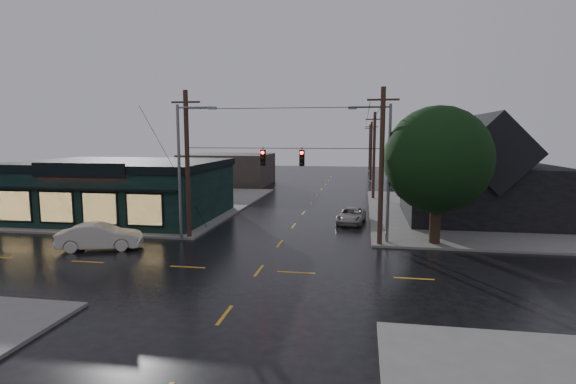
% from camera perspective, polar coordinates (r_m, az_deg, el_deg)
% --- Properties ---
extents(ground_plane, '(160.00, 160.00, 0.00)m').
position_cam_1_polar(ground_plane, '(24.27, -3.71, -9.94)').
color(ground_plane, black).
extents(sidewalk_nw, '(28.00, 28.00, 0.15)m').
position_cam_1_polar(sidewalk_nw, '(50.05, -21.02, -1.35)').
color(sidewalk_nw, slate).
rests_on(sidewalk_nw, ground).
extents(sidewalk_ne, '(28.00, 28.00, 0.15)m').
position_cam_1_polar(sidewalk_ne, '(45.56, 28.18, -2.55)').
color(sidewalk_ne, slate).
rests_on(sidewalk_ne, ground).
extents(pizza_shop, '(16.30, 12.34, 4.90)m').
position_cam_1_polar(pizza_shop, '(41.19, -20.15, 0.40)').
color(pizza_shop, black).
rests_on(pizza_shop, ground).
extents(ne_building, '(12.60, 11.60, 8.75)m').
position_cam_1_polar(ne_building, '(40.80, 23.22, 2.90)').
color(ne_building, black).
rests_on(ne_building, ground).
extents(corner_tree, '(6.87, 6.87, 8.90)m').
position_cam_1_polar(corner_tree, '(30.37, 18.48, 3.92)').
color(corner_tree, black).
rests_on(corner_tree, ground).
extents(utility_pole_nw, '(2.00, 0.32, 10.15)m').
position_cam_1_polar(utility_pole_nw, '(32.20, -12.40, -5.77)').
color(utility_pole_nw, black).
rests_on(utility_pole_nw, ground).
extents(utility_pole_ne, '(2.00, 0.32, 10.15)m').
position_cam_1_polar(utility_pole_ne, '(29.95, 11.52, -6.73)').
color(utility_pole_ne, black).
rests_on(utility_pole_ne, ground).
extents(utility_pole_far_a, '(2.00, 0.32, 9.65)m').
position_cam_1_polar(utility_pole_far_a, '(51.07, 10.73, -0.91)').
color(utility_pole_far_a, black).
rests_on(utility_pole_far_a, ground).
extents(utility_pole_far_b, '(2.00, 0.32, 9.15)m').
position_cam_1_polar(utility_pole_far_b, '(70.93, 10.43, 1.37)').
color(utility_pole_far_b, black).
rests_on(utility_pole_far_b, ground).
extents(utility_pole_far_c, '(2.00, 0.32, 9.15)m').
position_cam_1_polar(utility_pole_far_c, '(90.85, 10.25, 2.66)').
color(utility_pole_far_c, black).
rests_on(utility_pole_far_c, ground).
extents(span_signal_assembly, '(13.00, 0.48, 1.23)m').
position_cam_1_polar(span_signal_assembly, '(29.57, -0.73, 4.42)').
color(span_signal_assembly, black).
rests_on(span_signal_assembly, ground).
extents(streetlight_nw, '(5.40, 0.30, 9.15)m').
position_cam_1_polar(streetlight_nw, '(31.68, -13.38, -6.01)').
color(streetlight_nw, slate).
rests_on(streetlight_nw, ground).
extents(streetlight_ne, '(5.40, 0.30, 9.15)m').
position_cam_1_polar(streetlight_ne, '(30.65, 12.42, -6.43)').
color(streetlight_ne, slate).
rests_on(streetlight_ne, ground).
extents(bg_building_west, '(12.00, 10.00, 4.40)m').
position_cam_1_polar(bg_building_west, '(65.67, -7.63, 2.89)').
color(bg_building_west, '#3A2D2A').
rests_on(bg_building_west, ground).
extents(bg_building_east, '(14.00, 12.00, 5.60)m').
position_cam_1_polar(bg_building_east, '(68.53, 18.49, 3.26)').
color(bg_building_east, '#2A2A2F').
rests_on(bg_building_east, ground).
extents(sedan_cream, '(5.32, 3.24, 1.65)m').
position_cam_1_polar(sedan_cream, '(30.70, -22.76, -5.23)').
color(sedan_cream, beige).
rests_on(sedan_cream, ground).
extents(suv_silver, '(2.51, 4.63, 1.23)m').
position_cam_1_polar(suv_silver, '(37.01, 8.04, -2.99)').
color(suv_silver, '#A8A39B').
rests_on(suv_silver, ground).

